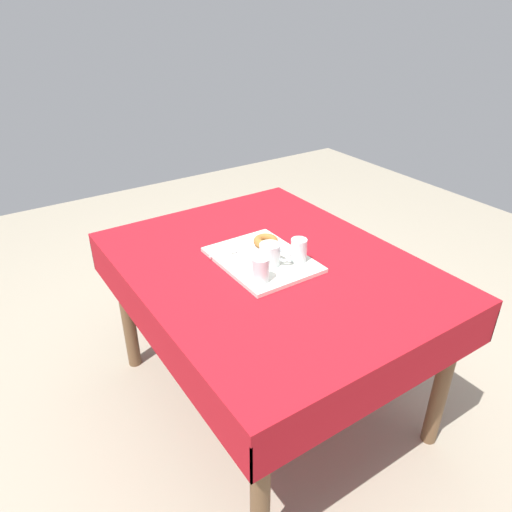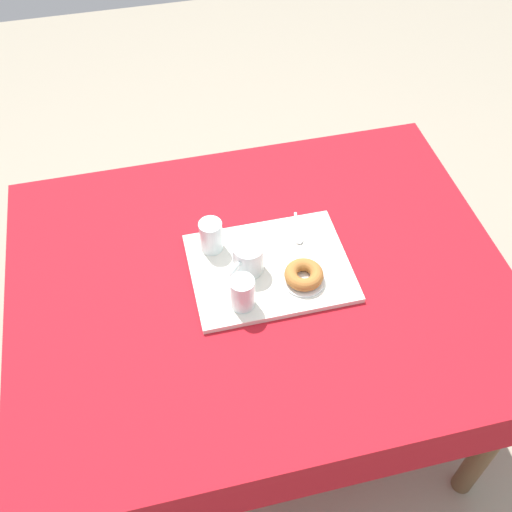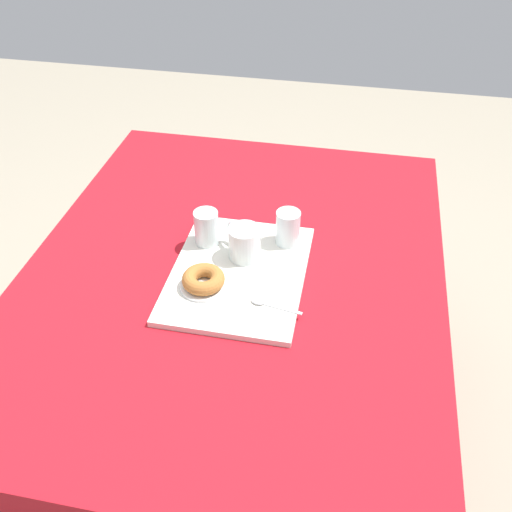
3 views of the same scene
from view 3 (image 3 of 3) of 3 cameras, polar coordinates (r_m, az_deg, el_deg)
name	(u,v)px [view 3 (image 3 of 3)]	position (r m, az deg, el deg)	size (l,w,h in m)	color
ground_plane	(239,434)	(2.03, -1.68, -17.16)	(6.00, 6.00, 0.00)	gray
dining_table	(235,291)	(1.53, -2.13, -3.45)	(1.34, 1.06, 0.73)	#A8141E
serving_tray	(239,273)	(1.44, -1.74, -1.73)	(0.43, 0.33, 0.02)	silver
tea_mug_left	(244,243)	(1.45, -1.19, 1.25)	(0.11, 0.10, 0.09)	silver
water_glass_near	(288,229)	(1.50, 3.17, 2.64)	(0.06, 0.06, 0.09)	silver
water_glass_far	(207,229)	(1.51, -4.92, 2.65)	(0.06, 0.06, 0.09)	silver
donut_plate_left	(204,286)	(1.39, -5.18, -2.95)	(0.12, 0.12, 0.01)	white
sugar_donut_left	(203,279)	(1.38, -5.23, -2.30)	(0.10, 0.10, 0.03)	#A3662D
teaspoon_near	(264,303)	(1.34, 0.79, -4.65)	(0.04, 0.13, 0.01)	silver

